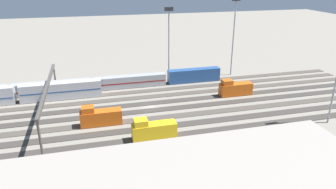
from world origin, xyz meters
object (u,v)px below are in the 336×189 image
object	(u,v)px
train_on_track_0	(85,85)
light_mast_0	(234,27)
train_on_track_1	(17,94)
signal_gantry	(47,89)
train_on_track_7	(153,130)
train_on_track_3	(235,88)
train_on_track_5	(100,117)
light_mast_2	(169,34)

from	to	relation	value
train_on_track_0	light_mast_0	distance (m)	53.89
train_on_track_1	light_mast_0	size ratio (longest dim) A/B	1.73
train_on_track_1	signal_gantry	xyz separation A→B (m)	(-10.01, 12.50, 5.12)
train_on_track_7	train_on_track_3	distance (m)	35.75
light_mast_0	signal_gantry	xyz separation A→B (m)	(60.47, 21.38, -9.64)
train_on_track_1	light_mast_0	xyz separation A→B (m)	(-70.47, -8.88, 14.77)
train_on_track_0	light_mast_0	size ratio (longest dim) A/B	3.32
train_on_track_5	light_mast_2	bearing A→B (deg)	-130.88
light_mast_0	signal_gantry	size ratio (longest dim) A/B	0.68
train_on_track_7	signal_gantry	size ratio (longest dim) A/B	0.25
train_on_track_7	train_on_track_0	xyz separation A→B (m)	(14.35, -35.00, -0.09)
train_on_track_3	light_mast_2	bearing A→B (deg)	-49.93
train_on_track_1	train_on_track_3	xyz separation A→B (m)	(-62.94, 10.00, -0.45)
train_on_track_5	train_on_track_0	world-z (taller)	train_on_track_5
train_on_track_5	light_mast_2	size ratio (longest dim) A/B	0.41
train_on_track_1	train_on_track_0	bearing A→B (deg)	-165.22
light_mast_2	train_on_track_5	bearing A→B (deg)	49.12
light_mast_0	signal_gantry	bearing A→B (deg)	19.47
train_on_track_1	train_on_track_0	xyz separation A→B (m)	(-18.95, -5.00, -0.54)
train_on_track_0	train_on_track_1	bearing A→B (deg)	14.78
train_on_track_7	light_mast_2	size ratio (longest dim) A/B	0.41
train_on_track_7	signal_gantry	bearing A→B (deg)	-36.91
train_on_track_3	signal_gantry	world-z (taller)	signal_gantry
light_mast_0	train_on_track_3	bearing A→B (deg)	68.25
light_mast_0	light_mast_2	xyz separation A→B (m)	(23.38, 0.04, -1.44)
train_on_track_3	light_mast_2	distance (m)	28.21
train_on_track_1	train_on_track_5	distance (m)	29.84
train_on_track_5	light_mast_0	world-z (taller)	light_mast_0
train_on_track_3	train_on_track_0	world-z (taller)	train_on_track_3
train_on_track_5	train_on_track_0	size ratio (longest dim) A/B	0.11
light_mast_0	light_mast_2	distance (m)	23.42
train_on_track_1	light_mast_2	size ratio (longest dim) A/B	1.91
light_mast_0	train_on_track_1	bearing A→B (deg)	7.18
train_on_track_7	train_on_track_3	xyz separation A→B (m)	(-29.64, -20.00, 0.00)
train_on_track_3	train_on_track_0	xyz separation A→B (m)	(43.99, -15.00, -0.09)
train_on_track_3	train_on_track_0	size ratio (longest dim) A/B	0.11
train_on_track_3	signal_gantry	distance (m)	53.29
train_on_track_1	train_on_track_7	world-z (taller)	same
train_on_track_5	signal_gantry	world-z (taller)	signal_gantry
light_mast_2	train_on_track_0	bearing A→B (deg)	7.76
train_on_track_7	signal_gantry	distance (m)	29.67
train_on_track_3	light_mast_0	distance (m)	25.39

